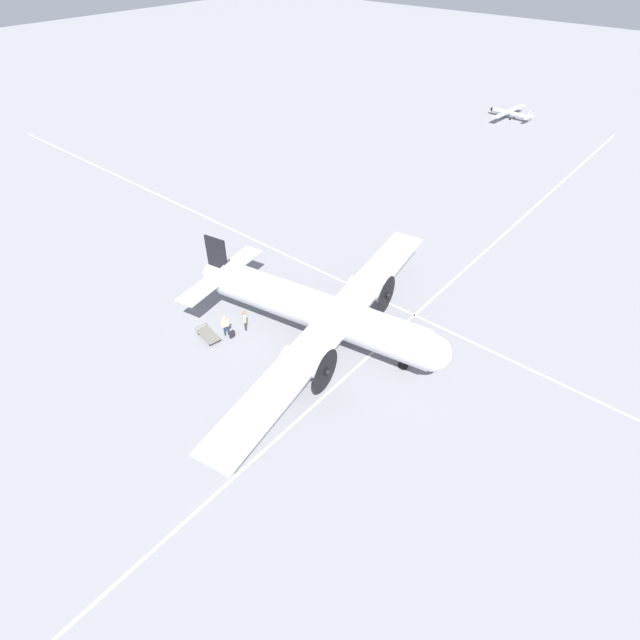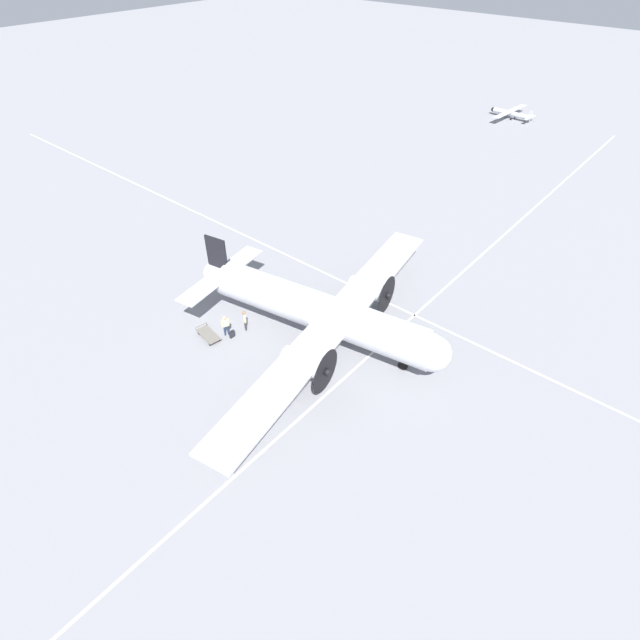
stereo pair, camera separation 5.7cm
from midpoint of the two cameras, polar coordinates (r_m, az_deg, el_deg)
The scene contains 10 objects.
ground_plane at distance 37.14m, azimuth -0.04°, elevation -2.01°, with size 300.00×300.00×0.00m, color gray.
apron_line_eastwest at distance 35.39m, azimuth 4.88°, elevation -4.73°, with size 120.00×0.16×0.01m.
apron_line_northsouth at distance 41.43m, azimuth 6.06°, elevation 2.78°, with size 0.16×120.00×0.01m.
airliner_main at distance 35.35m, azimuth 0.54°, elevation 0.85°, with size 27.57×19.91×5.84m.
crew_foreground at distance 29.87m, azimuth -7.90°, elevation -12.97°, with size 0.54×0.38×1.72m.
passenger_boarding at distance 37.32m, azimuth -10.82°, elevation -0.41°, with size 0.56×0.35×1.78m.
ramp_agent at distance 37.58m, azimuth -8.67°, elevation 0.18°, with size 0.38×0.52×1.76m.
suitcase_near_door at distance 37.56m, azimuth -10.07°, elevation -1.61°, with size 0.43×0.16×0.61m.
baggage_cart at distance 37.88m, azimuth -12.70°, elevation -1.66°, with size 1.32×2.26×0.56m.
light_aircraft_distant at distance 87.30m, azimuth 20.86°, elevation 21.23°, with size 9.02×6.70×1.78m.
Camera 1 is at (-21.32, -17.96, 24.54)m, focal length 28.00 mm.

